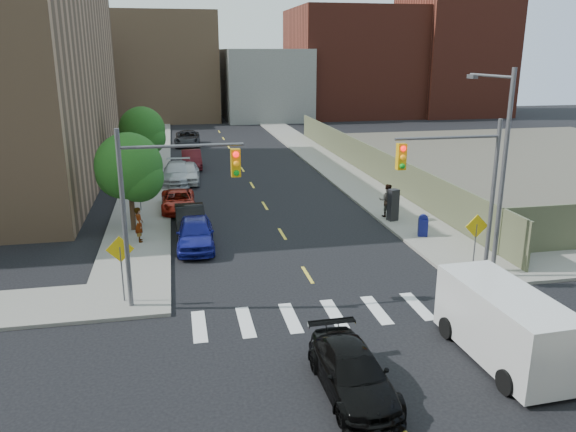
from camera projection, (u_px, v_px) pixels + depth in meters
name	position (u px, v px, depth m)	size (l,w,h in m)	color
ground	(366.00, 370.00, 17.59)	(160.00, 160.00, 0.00)	black
sidewalk_nw	(152.00, 153.00, 55.14)	(3.50, 73.00, 0.15)	gray
sidewalk_ne	(306.00, 148.00, 58.08)	(3.50, 73.00, 0.15)	gray
fence_north	(366.00, 159.00, 45.41)	(0.12, 44.00, 2.50)	#576043
gravel_lot	(550.00, 161.00, 51.13)	(36.00, 42.00, 0.06)	#595447
bg_bldg_west	(50.00, 79.00, 77.57)	(14.00, 18.00, 12.00)	#592319
bg_bldg_midwest	(167.00, 67.00, 82.07)	(14.00, 16.00, 15.00)	#8C6B4C
bg_bldg_center	(264.00, 84.00, 83.55)	(12.00, 16.00, 10.00)	gray
bg_bldg_east	(351.00, 63.00, 87.25)	(18.00, 18.00, 16.00)	#592319
bg_bldg_fareast	(452.00, 56.00, 88.13)	(14.00, 16.00, 18.00)	#592319
smokestack	(478.00, 23.00, 87.49)	(1.80, 1.80, 28.00)	#8C6B4C
signal_nw	(164.00, 194.00, 20.83)	(4.59, 0.30, 7.00)	#59595E
signal_ne	(461.00, 180.00, 23.10)	(4.59, 0.30, 7.00)	#59595E
streetlight_ne	(499.00, 158.00, 24.18)	(0.25, 3.70, 9.00)	#59595E
warn_sign_nw	(121.00, 257.00, 21.66)	(1.06, 0.06, 2.83)	#59595E
warn_sign_ne	(476.00, 233.00, 24.52)	(1.06, 0.06, 2.83)	#59595E
warn_sign_midwest	(139.00, 181.00, 34.36)	(1.06, 0.06, 2.83)	#59595E
tree_west_near	(129.00, 170.00, 30.19)	(3.66, 3.64, 5.52)	#332114
tree_west_far	(142.00, 133.00, 44.30)	(3.66, 3.64, 5.52)	#332114
parked_car_blue	(195.00, 233.00, 28.40)	(1.85, 4.61, 1.57)	navy
parked_car_black	(190.00, 219.00, 30.87)	(1.56, 4.46, 1.47)	black
parked_car_red	(178.00, 201.00, 35.14)	(2.08, 4.52, 1.25)	#9B1B0F
parked_car_silver	(177.00, 173.00, 42.50)	(2.18, 5.37, 1.56)	#B1B5BA
parked_car_white	(187.00, 173.00, 42.62)	(1.86, 4.62, 1.57)	silver
parked_car_maroon	(191.00, 159.00, 48.03)	(1.63, 4.69, 1.54)	#3E0C10
parked_car_grey	(187.00, 138.00, 59.56)	(2.59, 5.62, 1.56)	black
black_sedan	(353.00, 372.00, 16.29)	(1.85, 4.54, 1.32)	black
cargo_van	(501.00, 321.00, 18.05)	(2.37, 5.33, 2.40)	silver
mailbox	(423.00, 225.00, 29.82)	(0.58, 0.50, 1.20)	#0F1459
payphone	(393.00, 205.00, 32.52)	(0.55, 0.45, 1.85)	black
pedestrian_west	(139.00, 224.00, 28.86)	(0.67, 0.44, 1.83)	gray
pedestrian_east	(387.00, 200.00, 33.25)	(0.96, 0.75, 1.97)	gray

